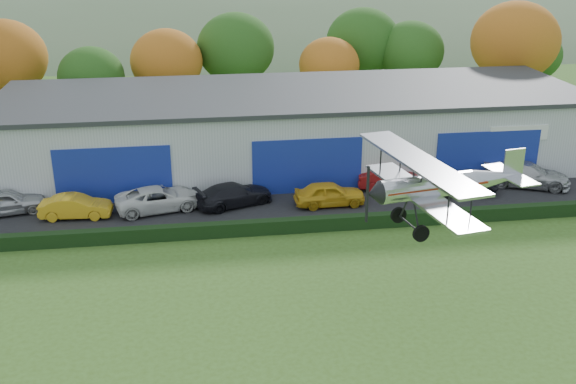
{
  "coord_description": "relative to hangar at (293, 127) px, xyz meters",
  "views": [
    {
      "loc": [
        -1.95,
        -17.62,
        15.93
      ],
      "look_at": [
        2.1,
        10.43,
        4.73
      ],
      "focal_mm": 41.92,
      "sensor_mm": 36.0,
      "label": 1
    }
  ],
  "objects": [
    {
      "name": "apron",
      "position": [
        -2.0,
        -6.98,
        -2.63
      ],
      "size": [
        48.0,
        9.0,
        0.05
      ],
      "primitive_type": "cube",
      "color": "black",
      "rests_on": "ground"
    },
    {
      "name": "hedge",
      "position": [
        -2.0,
        -11.78,
        -2.26
      ],
      "size": [
        46.0,
        0.6,
        0.8
      ],
      "primitive_type": "cube",
      "color": "black",
      "rests_on": "ground"
    },
    {
      "name": "hangar",
      "position": [
        0.0,
        0.0,
        0.0
      ],
      "size": [
        40.6,
        12.6,
        5.3
      ],
      "color": "#B2B7BC",
      "rests_on": "ground"
    },
    {
      "name": "tree_belt",
      "position": [
        -4.15,
        12.64,
        2.95
      ],
      "size": [
        75.7,
        13.22,
        10.12
      ],
      "color": "#3D2614",
      "rests_on": "ground"
    },
    {
      "name": "distant_hills",
      "position": [
        -9.38,
        112.02,
        -15.7
      ],
      "size": [
        430.0,
        196.0,
        56.0
      ],
      "color": "#4C6642",
      "rests_on": "ground"
    },
    {
      "name": "car_0",
      "position": [
        -18.22,
        -6.89,
        -1.85
      ],
      "size": [
        4.7,
        2.69,
        1.5
      ],
      "primitive_type": "imported",
      "rotation": [
        0.0,
        0.0,
        1.79
      ],
      "color": "silver",
      "rests_on": "apron"
    },
    {
      "name": "car_1",
      "position": [
        -14.07,
        -8.05,
        -1.93
      ],
      "size": [
        4.18,
        1.68,
        1.35
      ],
      "primitive_type": "imported",
      "rotation": [
        0.0,
        0.0,
        1.51
      ],
      "color": "gold",
      "rests_on": "apron"
    },
    {
      "name": "car_2",
      "position": [
        -9.3,
        -7.57,
        -1.89
      ],
      "size": [
        5.53,
        3.47,
        1.42
      ],
      "primitive_type": "imported",
      "rotation": [
        0.0,
        0.0,
        1.8
      ],
      "color": "silver",
      "rests_on": "apron"
    },
    {
      "name": "car_3",
      "position": [
        -4.78,
        -7.49,
        -1.91
      ],
      "size": [
        5.18,
        3.54,
        1.39
      ],
      "primitive_type": "imported",
      "rotation": [
        0.0,
        0.0,
        1.94
      ],
      "color": "black",
      "rests_on": "apron"
    },
    {
      "name": "car_4",
      "position": [
        0.99,
        -8.31,
        -1.87
      ],
      "size": [
        4.35,
        1.84,
        1.47
      ],
      "primitive_type": "imported",
      "rotation": [
        0.0,
        0.0,
        1.6
      ],
      "color": "gold",
      "rests_on": "apron"
    },
    {
      "name": "car_5",
      "position": [
        5.58,
        -6.31,
        -1.86
      ],
      "size": [
        4.73,
        2.45,
        1.48
      ],
      "primitive_type": "imported",
      "rotation": [
        0.0,
        0.0,
        1.37
      ],
      "color": "maroon",
      "rests_on": "apron"
    },
    {
      "name": "car_6",
      "position": [
        9.61,
        -7.59,
        -1.94
      ],
      "size": [
        4.94,
        2.56,
        1.33
      ],
      "primitive_type": "imported",
      "rotation": [
        0.0,
        0.0,
        1.5
      ],
      "color": "black",
      "rests_on": "apron"
    },
    {
      "name": "car_7",
      "position": [
        14.41,
        -6.95,
        -1.81
      ],
      "size": [
        5.95,
        4.17,
        1.6
      ],
      "primitive_type": "imported",
      "rotation": [
        0.0,
        0.0,
        1.18
      ],
      "color": "silver",
      "rests_on": "apron"
    },
    {
      "name": "biplane",
      "position": [
        2.93,
        -20.94,
        3.48
      ],
      "size": [
        7.36,
        8.41,
        3.13
      ],
      "rotation": [
        0.0,
        0.0,
        0.18
      ],
      "color": "silver"
    }
  ]
}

